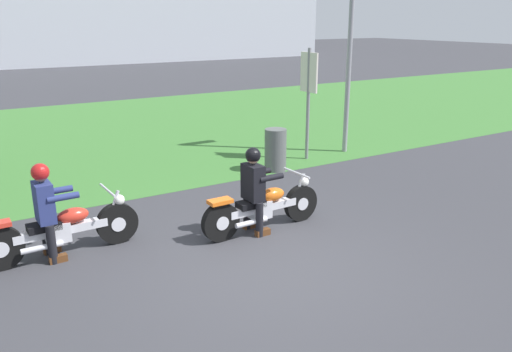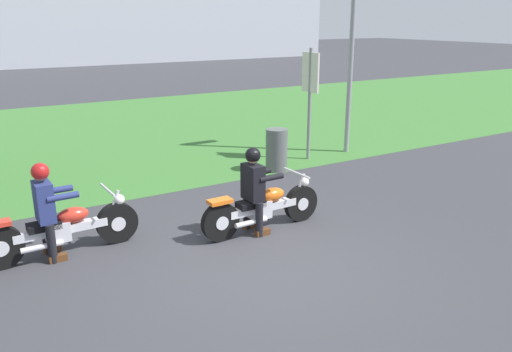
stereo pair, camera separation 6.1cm
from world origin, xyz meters
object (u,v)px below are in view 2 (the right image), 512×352
(rider_follow, at_px, (46,204))
(trash_can, at_px, (277,150))
(motorcycle_lead, at_px, (263,208))
(motorcycle_follow, at_px, (62,230))
(streetlight_pole, at_px, (357,19))
(rider_lead, at_px, (254,184))
(sign_banner, at_px, (310,87))

(rider_follow, bearing_deg, trash_can, 19.59)
(motorcycle_lead, relative_size, motorcycle_follow, 0.96)
(motorcycle_follow, relative_size, streetlight_pole, 0.44)
(motorcycle_lead, relative_size, trash_can, 2.28)
(streetlight_pole, xyz_separation_m, trash_can, (-2.57, -0.50, -2.76))
(rider_lead, relative_size, streetlight_pole, 0.27)
(rider_lead, xyz_separation_m, trash_can, (2.19, 2.70, -0.34))
(motorcycle_lead, height_order, rider_lead, rider_lead)
(motorcycle_follow, distance_m, trash_can, 5.32)
(motorcycle_lead, distance_m, streetlight_pole, 6.28)
(streetlight_pole, bearing_deg, sign_banner, -177.21)
(trash_can, bearing_deg, sign_banner, 20.03)
(streetlight_pole, relative_size, sign_banner, 1.95)
(motorcycle_lead, distance_m, rider_lead, 0.46)
(motorcycle_follow, height_order, sign_banner, sign_banner)
(rider_lead, height_order, motorcycle_follow, rider_lead)
(rider_follow, relative_size, sign_banner, 0.53)
(rider_lead, xyz_separation_m, streetlight_pole, (4.76, 3.20, 2.43))
(motorcycle_lead, bearing_deg, motorcycle_follow, 164.63)
(rider_lead, xyz_separation_m, motorcycle_follow, (-2.74, 0.71, -0.42))
(rider_lead, relative_size, sign_banner, 0.53)
(rider_lead, distance_m, sign_banner, 4.70)
(rider_lead, height_order, streetlight_pole, streetlight_pole)
(streetlight_pole, bearing_deg, motorcycle_follow, -161.66)
(rider_lead, distance_m, motorcycle_follow, 2.86)
(rider_lead, bearing_deg, streetlight_pole, 32.20)
(motorcycle_follow, distance_m, sign_banner, 6.72)
(sign_banner, bearing_deg, streetlight_pole, 2.79)
(motorcycle_follow, height_order, trash_can, trash_can)
(rider_follow, bearing_deg, streetlight_pole, 16.28)
(rider_follow, distance_m, streetlight_pole, 8.42)
(rider_follow, bearing_deg, motorcycle_lead, -14.60)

